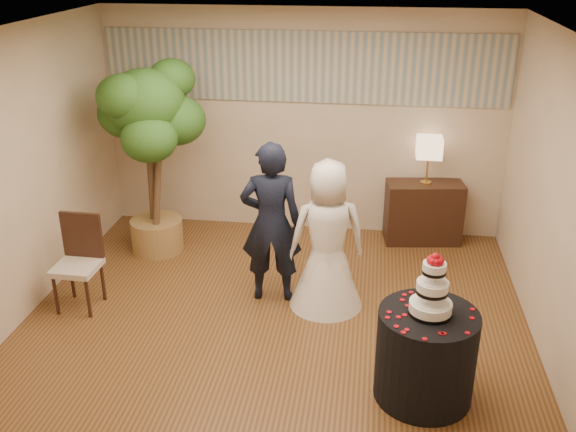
# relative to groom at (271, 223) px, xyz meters

# --- Properties ---
(floor) EXTENTS (5.00, 5.00, 0.00)m
(floor) POSITION_rel_groom_xyz_m (0.11, -0.64, -0.86)
(floor) COLOR brown
(floor) RESTS_ON ground
(ceiling) EXTENTS (5.00, 5.00, 0.00)m
(ceiling) POSITION_rel_groom_xyz_m (0.11, -0.64, 1.94)
(ceiling) COLOR white
(ceiling) RESTS_ON wall_back
(wall_back) EXTENTS (5.00, 0.06, 2.80)m
(wall_back) POSITION_rel_groom_xyz_m (0.11, 1.86, 0.54)
(wall_back) COLOR beige
(wall_back) RESTS_ON ground
(wall_front) EXTENTS (5.00, 0.06, 2.80)m
(wall_front) POSITION_rel_groom_xyz_m (0.11, -3.14, 0.54)
(wall_front) COLOR beige
(wall_front) RESTS_ON ground
(wall_left) EXTENTS (0.06, 5.00, 2.80)m
(wall_left) POSITION_rel_groom_xyz_m (-2.39, -0.64, 0.54)
(wall_left) COLOR beige
(wall_left) RESTS_ON ground
(wall_right) EXTENTS (0.06, 5.00, 2.80)m
(wall_right) POSITION_rel_groom_xyz_m (2.61, -0.64, 0.54)
(wall_right) COLOR beige
(wall_right) RESTS_ON ground
(mural_border) EXTENTS (4.90, 0.02, 0.85)m
(mural_border) POSITION_rel_groom_xyz_m (0.11, 1.84, 1.24)
(mural_border) COLOR #9C9F91
(mural_border) RESTS_ON wall_back
(groom) EXTENTS (0.67, 0.48, 1.72)m
(groom) POSITION_rel_groom_xyz_m (0.00, 0.00, 0.00)
(groom) COLOR black
(groom) RESTS_ON floor
(bride) EXTENTS (0.92, 0.91, 1.57)m
(bride) POSITION_rel_groom_xyz_m (0.58, -0.07, -0.07)
(bride) COLOR white
(bride) RESTS_ON floor
(cake_table) EXTENTS (1.04, 1.04, 0.79)m
(cake_table) POSITION_rel_groom_xyz_m (1.50, -1.42, -0.46)
(cake_table) COLOR black
(cake_table) RESTS_ON floor
(wedding_cake) EXTENTS (0.34, 0.34, 0.54)m
(wedding_cake) POSITION_rel_groom_xyz_m (1.50, -1.42, 0.20)
(wedding_cake) COLOR white
(wedding_cake) RESTS_ON cake_table
(console) EXTENTS (0.97, 0.53, 0.77)m
(console) POSITION_rel_groom_xyz_m (1.65, 1.62, -0.47)
(console) COLOR black
(console) RESTS_ON floor
(table_lamp) EXTENTS (0.30, 0.30, 0.58)m
(table_lamp) POSITION_rel_groom_xyz_m (1.65, 1.62, 0.20)
(table_lamp) COLOR #D8B88E
(table_lamp) RESTS_ON console
(ficus_tree) EXTENTS (1.55, 1.55, 2.33)m
(ficus_tree) POSITION_rel_groom_xyz_m (-1.56, 0.92, 0.31)
(ficus_tree) COLOR #2C5B1C
(ficus_tree) RESTS_ON floor
(side_chair) EXTENTS (0.46, 0.48, 0.98)m
(side_chair) POSITION_rel_groom_xyz_m (-1.92, -0.48, -0.37)
(side_chair) COLOR black
(side_chair) RESTS_ON floor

